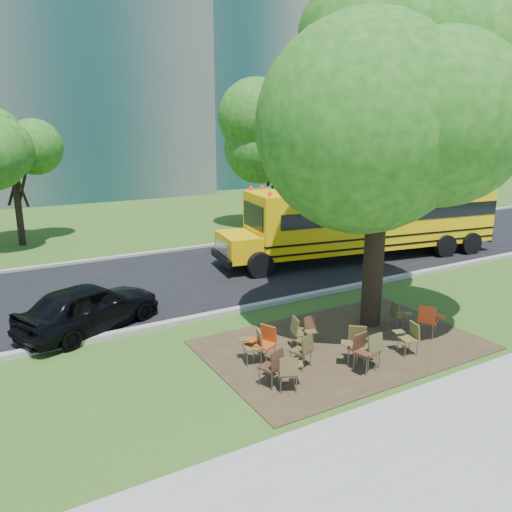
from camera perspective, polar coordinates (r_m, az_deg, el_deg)
ground at (r=13.11m, az=5.06°, el=-10.27°), size 160.00×160.00×0.00m
sidewalk at (r=9.98m, az=22.76°, el=-19.99°), size 60.00×4.00×0.04m
dirt_patch at (r=13.30m, az=9.90°, el=-9.98°), size 7.00×4.50×0.03m
asphalt_road at (r=18.88m, az=-7.16°, el=-2.38°), size 80.00×8.00×0.04m
kerb_near at (r=15.43m, az=-1.34°, el=-5.99°), size 80.00×0.25×0.14m
kerb_far at (r=22.57m, az=-11.23°, el=0.41°), size 80.00×0.25×0.14m
building_right at (r=57.25m, az=3.24°, el=21.62°), size 30.00×16.00×25.00m
bg_tree_2 at (r=25.80m, az=-26.11°, el=10.30°), size 4.80×4.80×6.62m
bg_tree_3 at (r=27.99m, az=2.31°, el=13.64°), size 5.60×5.60×7.84m
bg_tree_4 at (r=32.26m, az=15.69°, el=12.03°), size 5.00×5.00×6.85m
main_tree at (r=13.72m, az=14.37°, el=17.01°), size 7.20×7.20×9.80m
school_bus at (r=21.85m, az=13.03°, el=4.29°), size 12.45×4.44×2.98m
chair_0 at (r=10.99m, az=1.99°, el=-12.15°), size 0.61×0.69×0.90m
chair_1 at (r=10.81m, az=3.82°, el=-12.84°), size 0.70×0.55×0.85m
chair_2 at (r=11.80m, az=5.44°, el=-10.38°), size 0.59×0.66×0.86m
chair_3 at (r=12.19m, az=11.35°, el=-9.56°), size 0.79×0.63×0.92m
chair_4 at (r=12.00m, az=13.07°, el=-10.05°), size 0.61×0.57×0.93m
chair_5 at (r=11.87m, az=12.15°, el=-10.34°), size 0.61×0.62×0.91m
chair_6 at (r=12.99m, az=17.14°, el=-8.64°), size 0.50×0.64×0.84m
chair_7 at (r=14.07m, az=19.14°, el=-6.70°), size 0.76×0.63×0.94m
chair_8 at (r=11.98m, az=-0.20°, el=-9.92°), size 0.51×0.66×0.86m
chair_9 at (r=12.03m, az=0.99°, el=-9.61°), size 0.73×0.62×0.92m
chair_10 at (r=12.67m, az=5.03°, el=-8.46°), size 0.52×0.67×0.89m
chair_11 at (r=12.92m, az=5.79°, el=-8.09°), size 0.58×0.61×0.86m
chair_12 at (r=14.47m, az=15.99°, el=-6.27°), size 0.46×0.59×0.78m
black_car at (r=14.54m, az=-18.51°, el=-5.51°), size 4.35×3.13×1.38m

